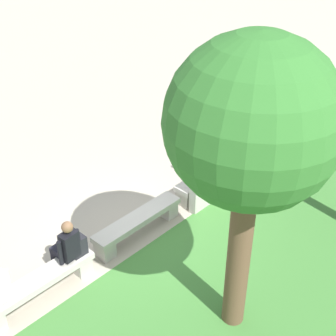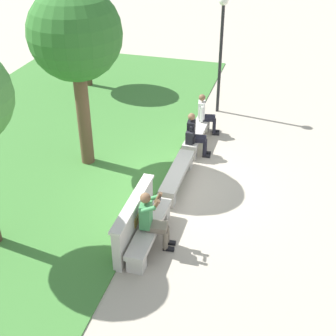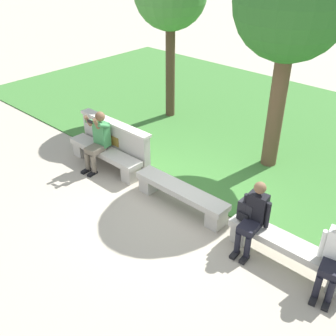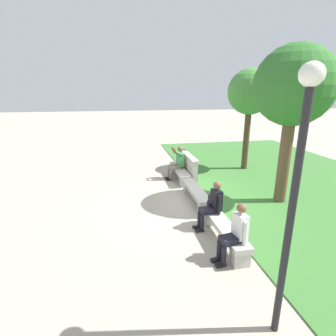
% 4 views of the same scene
% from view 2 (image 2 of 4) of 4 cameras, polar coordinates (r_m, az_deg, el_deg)
% --- Properties ---
extents(ground_plane, '(80.00, 80.00, 0.00)m').
position_cam_2_polar(ground_plane, '(11.91, 1.12, -2.05)').
color(ground_plane, '#A89E8C').
extents(grass_strip, '(18.65, 8.00, 0.03)m').
position_cam_2_polar(grass_strip, '(13.51, -17.14, 0.92)').
color(grass_strip, '#3D7533').
rests_on(grass_strip, ground).
extents(bench_main, '(2.08, 0.40, 0.45)m').
position_cam_2_polar(bench_main, '(9.97, -2.26, -7.67)').
color(bench_main, '#B7B2A8').
rests_on(bench_main, ground).
extents(bench_near, '(2.08, 0.40, 0.45)m').
position_cam_2_polar(bench_near, '(11.74, 1.14, -0.83)').
color(bench_near, '#B7B2A8').
rests_on(bench_near, ground).
extents(bench_mid, '(2.08, 0.40, 0.45)m').
position_cam_2_polar(bench_mid, '(13.67, 3.60, 4.16)').
color(bench_mid, '#B7B2A8').
rests_on(bench_mid, ground).
extents(backrest_wall_with_plaque, '(2.14, 0.24, 1.01)m').
position_cam_2_polar(backrest_wall_with_plaque, '(9.93, -4.17, -6.37)').
color(backrest_wall_with_plaque, '#B7B2A8').
rests_on(backrest_wall_with_plaque, ground).
extents(person_photographer, '(0.50, 0.75, 1.32)m').
position_cam_2_polar(person_photographer, '(9.62, -2.02, -6.05)').
color(person_photographer, black).
rests_on(person_photographer, ground).
extents(person_distant, '(0.48, 0.69, 1.26)m').
position_cam_2_polar(person_distant, '(12.92, 3.30, 4.27)').
color(person_distant, black).
rests_on(person_distant, ground).
extents(person_companion, '(0.47, 0.71, 1.26)m').
position_cam_2_polar(person_companion, '(14.10, 4.54, 6.71)').
color(person_companion, black).
rests_on(person_companion, ground).
extents(backpack, '(0.28, 0.24, 0.43)m').
position_cam_2_polar(backpack, '(12.80, 2.75, 3.78)').
color(backpack, black).
rests_on(backpack, bench_mid).
extents(tree_left_background, '(1.99, 1.99, 3.80)m').
position_cam_2_polar(tree_left_background, '(17.26, -10.38, 18.49)').
color(tree_left_background, '#4C3826').
rests_on(tree_left_background, ground).
extents(tree_right_background, '(2.26, 2.26, 4.66)m').
position_cam_2_polar(tree_right_background, '(11.66, -11.24, 15.47)').
color(tree_right_background, brown).
rests_on(tree_right_background, ground).
extents(lamp_post, '(0.28, 0.28, 3.71)m').
position_cam_2_polar(lamp_post, '(15.00, 6.54, 15.39)').
color(lamp_post, black).
rests_on(lamp_post, ground).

